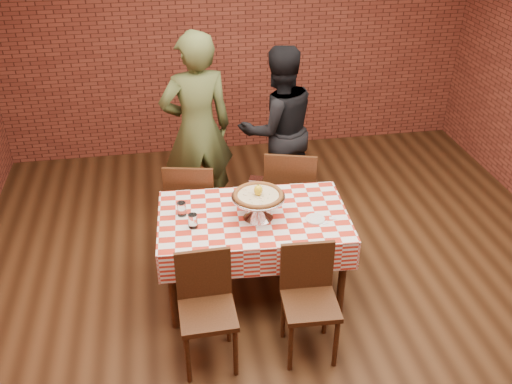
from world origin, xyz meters
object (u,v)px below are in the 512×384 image
(condiment_caddy, at_px, (256,186))
(pizza_stand, at_px, (258,207))
(water_glass_right, at_px, (182,209))
(chair_near_left, at_px, (208,316))
(chair_far_left, at_px, (194,202))
(table, at_px, (253,254))
(chair_far_right, at_px, (291,190))
(diner_olive, at_px, (197,130))
(diner_black, at_px, (278,129))
(pizza, at_px, (258,196))
(chair_near_right, at_px, (310,307))
(water_glass_left, at_px, (193,221))

(condiment_caddy, bearing_deg, pizza_stand, -78.25)
(pizza_stand, relative_size, water_glass_right, 3.76)
(chair_near_left, bearing_deg, condiment_caddy, 62.08)
(chair_far_left, bearing_deg, table, 131.83)
(chair_far_right, bearing_deg, pizza_stand, 77.64)
(chair_far_left, height_order, diner_olive, diner_olive)
(pizza_stand, xyz_separation_m, diner_black, (0.45, 1.40, -0.01))
(diner_olive, bearing_deg, pizza, 95.05)
(pizza_stand, bearing_deg, chair_near_right, -70.78)
(water_glass_left, relative_size, diner_olive, 0.06)
(water_glass_left, relative_size, condiment_caddy, 0.74)
(chair_near_left, height_order, chair_far_right, chair_far_right)
(table, xyz_separation_m, chair_near_right, (0.28, -0.74, 0.06))
(condiment_caddy, bearing_deg, chair_near_right, -59.99)
(diner_black, bearing_deg, pizza_stand, 61.56)
(condiment_caddy, height_order, chair_far_left, chair_far_left)
(chair_near_left, relative_size, chair_near_right, 1.01)
(chair_far_left, bearing_deg, water_glass_right, 92.01)
(pizza, xyz_separation_m, water_glass_right, (-0.58, 0.13, -0.14))
(table, bearing_deg, water_glass_right, 169.82)
(pizza, bearing_deg, diner_black, 72.15)
(chair_near_right, bearing_deg, diner_olive, 109.92)
(chair_far_right, xyz_separation_m, diner_black, (-0.01, 0.58, 0.37))
(water_glass_right, bearing_deg, condiment_caddy, 18.83)
(water_glass_right, relative_size, condiment_caddy, 0.74)
(diner_black, bearing_deg, condiment_caddy, 58.35)
(pizza, bearing_deg, chair_near_right, -70.78)
(chair_far_left, distance_m, diner_black, 1.16)
(chair_far_left, height_order, diner_black, diner_black)
(condiment_caddy, height_order, chair_near_left, condiment_caddy)
(diner_olive, bearing_deg, chair_near_left, 76.08)
(water_glass_left, bearing_deg, diner_black, 56.53)
(pizza_stand, distance_m, diner_black, 1.47)
(water_glass_left, xyz_separation_m, chair_near_left, (0.03, -0.63, -0.38))
(water_glass_left, distance_m, chair_near_left, 0.73)
(condiment_caddy, height_order, chair_near_right, condiment_caddy)
(pizza_stand, distance_m, chair_near_left, 0.93)
(pizza_stand, xyz_separation_m, chair_far_right, (0.46, 0.82, -0.38))
(pizza, xyz_separation_m, diner_olive, (-0.36, 1.29, -0.00))
(water_glass_right, height_order, chair_near_right, water_glass_right)
(condiment_caddy, bearing_deg, table, -84.88)
(chair_near_left, distance_m, chair_far_right, 1.77)
(table, relative_size, water_glass_right, 13.09)
(table, bearing_deg, diner_olive, 104.46)
(water_glass_right, height_order, diner_black, diner_black)
(pizza_stand, relative_size, pizza, 1.09)
(water_glass_right, distance_m, chair_far_right, 1.29)
(condiment_caddy, relative_size, diner_olive, 0.08)
(water_glass_left, height_order, diner_olive, diner_olive)
(table, relative_size, condiment_caddy, 9.64)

